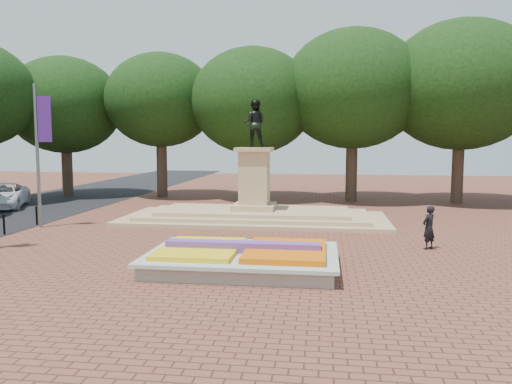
{
  "coord_description": "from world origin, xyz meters",
  "views": [
    {
      "loc": [
        3.66,
        -18.17,
        4.29
      ],
      "look_at": [
        0.95,
        1.69,
        2.2
      ],
      "focal_mm": 35.0,
      "sensor_mm": 36.0,
      "label": 1
    }
  ],
  "objects_px": {
    "flower_bed": "(244,257)",
    "pedestrian": "(429,227)",
    "monument": "(254,204)",
    "van": "(2,196)"
  },
  "relations": [
    {
      "from": "flower_bed",
      "to": "pedestrian",
      "type": "height_order",
      "value": "pedestrian"
    },
    {
      "from": "monument",
      "to": "pedestrian",
      "type": "bearing_deg",
      "value": -37.91
    },
    {
      "from": "flower_bed",
      "to": "pedestrian",
      "type": "bearing_deg",
      "value": 30.25
    },
    {
      "from": "monument",
      "to": "van",
      "type": "xyz_separation_m",
      "value": [
        -16.57,
        2.74,
        -0.1
      ]
    },
    {
      "from": "van",
      "to": "monument",
      "type": "bearing_deg",
      "value": -32.11
    },
    {
      "from": "van",
      "to": "pedestrian",
      "type": "distance_m",
      "value": 25.9
    },
    {
      "from": "monument",
      "to": "pedestrian",
      "type": "distance_m",
      "value": 9.86
    },
    {
      "from": "pedestrian",
      "to": "flower_bed",
      "type": "bearing_deg",
      "value": -13.14
    },
    {
      "from": "pedestrian",
      "to": "monument",
      "type": "bearing_deg",
      "value": -81.3
    },
    {
      "from": "monument",
      "to": "van",
      "type": "bearing_deg",
      "value": 170.61
    }
  ]
}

